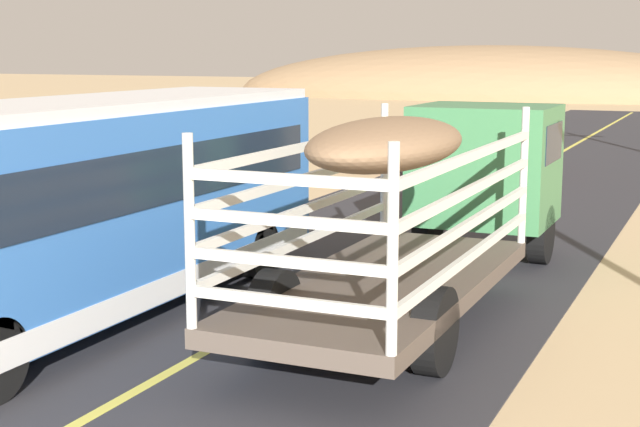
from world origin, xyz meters
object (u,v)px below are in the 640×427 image
(livestock_truck, at_px, (453,180))
(bus, at_px, (87,203))
(car_far, at_px, (453,139))
(boulder_mid_field, at_px, (258,128))

(livestock_truck, distance_m, bus, 5.99)
(livestock_truck, bearing_deg, bus, -135.39)
(car_far, relative_size, boulder_mid_field, 3.37)
(bus, relative_size, car_far, 2.16)
(car_far, distance_m, boulder_mid_field, 14.59)
(livestock_truck, distance_m, boulder_mid_field, 28.17)
(livestock_truck, height_order, bus, bus)
(livestock_truck, bearing_deg, boulder_mid_field, 124.29)
(livestock_truck, bearing_deg, car_far, 105.96)
(bus, relative_size, boulder_mid_field, 7.29)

